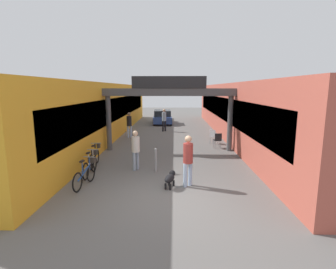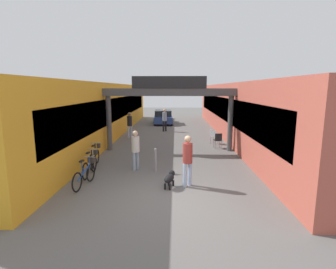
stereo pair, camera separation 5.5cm
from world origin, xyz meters
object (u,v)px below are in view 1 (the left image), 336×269
object	(u,v)px
pedestrian_with_dog	(188,157)
bicycle_silver_second	(91,164)
pedestrian_elderly_walking	(164,118)
bicycle_blue_nearest	(86,174)
bollard_post_metal	(156,160)
cafe_chair_aluminium_farther	(213,135)
pedestrian_companion	(136,148)
dog_on_leash	(170,178)
cafe_chair_black_nearer	(218,139)
bicycle_orange_third	(95,156)
parked_car_blue	(162,117)
pedestrian_carrying_crate	(129,123)

from	to	relation	value
pedestrian_with_dog	bicycle_silver_second	distance (m)	4.03
pedestrian_elderly_walking	bicycle_blue_nearest	distance (m)	12.32
bollard_post_metal	cafe_chair_aluminium_farther	world-z (taller)	bollard_post_metal
pedestrian_companion	dog_on_leash	bearing A→B (deg)	-52.74
bicycle_blue_nearest	cafe_chair_black_nearer	size ratio (longest dim) A/B	1.89
bicycle_silver_second	bollard_post_metal	bearing A→B (deg)	10.06
bicycle_orange_third	parked_car_blue	distance (m)	14.60
pedestrian_carrying_crate	bicycle_orange_third	distance (m)	6.86
pedestrian_carrying_crate	cafe_chair_aluminium_farther	distance (m)	5.96
pedestrian_companion	bicycle_silver_second	xyz separation A→B (m)	(-1.71, -0.69, -0.53)
pedestrian_with_dog	bicycle_orange_third	world-z (taller)	pedestrian_with_dog
pedestrian_carrying_crate	pedestrian_elderly_walking	world-z (taller)	pedestrian_elderly_walking
cafe_chair_black_nearer	dog_on_leash	bearing A→B (deg)	-113.37
pedestrian_carrying_crate	bollard_post_metal	xyz separation A→B (m)	(2.40, -7.63, -0.52)
pedestrian_with_dog	pedestrian_carrying_crate	bearing A→B (deg)	111.53
pedestrian_carrying_crate	parked_car_blue	world-z (taller)	pedestrian_carrying_crate
bicycle_silver_second	parked_car_blue	world-z (taller)	parked_car_blue
dog_on_leash	bicycle_orange_third	bearing A→B (deg)	143.42
pedestrian_companion	parked_car_blue	bearing A→B (deg)	88.28
bollard_post_metal	parked_car_blue	distance (m)	15.23
dog_on_leash	cafe_chair_aluminium_farther	distance (m)	7.80
pedestrian_companion	parked_car_blue	size ratio (longest dim) A/B	0.41
bicycle_silver_second	cafe_chair_aluminium_farther	distance (m)	8.40
pedestrian_elderly_walking	bicycle_orange_third	world-z (taller)	pedestrian_elderly_walking
pedestrian_carrying_crate	bicycle_orange_third	bearing A→B (deg)	-93.24
bicycle_silver_second	bicycle_orange_third	size ratio (longest dim) A/B	1.00
pedestrian_companion	cafe_chair_aluminium_farther	xyz separation A→B (m)	(4.06, 5.41, -0.43)
dog_on_leash	parked_car_blue	size ratio (longest dim) A/B	0.19
bicycle_silver_second	pedestrian_elderly_walking	bearing A→B (deg)	77.09
dog_on_leash	cafe_chair_black_nearer	distance (m)	6.65
bollard_post_metal	cafe_chair_aluminium_farther	distance (m)	6.49
pedestrian_carrying_crate	bicycle_orange_third	world-z (taller)	pedestrian_carrying_crate
pedestrian_companion	cafe_chair_aluminium_farther	world-z (taller)	pedestrian_companion
pedestrian_elderly_walking	bicycle_silver_second	bearing A→B (deg)	-102.91
pedestrian_with_dog	dog_on_leash	xyz separation A→B (m)	(-0.62, -0.12, -0.71)
pedestrian_companion	cafe_chair_black_nearer	size ratio (longest dim) A/B	1.90
pedestrian_elderly_walking	dog_on_leash	distance (m)	12.23
pedestrian_carrying_crate	dog_on_leash	world-z (taller)	pedestrian_carrying_crate
bicycle_silver_second	cafe_chair_black_nearer	bearing A→B (deg)	39.72
bicycle_orange_third	parked_car_blue	world-z (taller)	parked_car_blue
bollard_post_metal	cafe_chair_black_nearer	xyz separation A→B (m)	(3.26, 4.39, 0.03)
dog_on_leash	bicycle_blue_nearest	world-z (taller)	bicycle_blue_nearest
dog_on_leash	parked_car_blue	distance (m)	16.97
pedestrian_companion	bicycle_orange_third	xyz separation A→B (m)	(-1.92, 0.58, -0.53)
pedestrian_with_dog	parked_car_blue	xyz separation A→B (m)	(-1.66, 16.82, -0.41)
pedestrian_with_dog	bicycle_orange_third	bearing A→B (deg)	149.12
bicycle_blue_nearest	bicycle_silver_second	bearing A→B (deg)	99.46
bicycle_orange_third	pedestrian_companion	bearing A→B (deg)	-16.73
pedestrian_carrying_crate	cafe_chair_black_nearer	distance (m)	6.54
pedestrian_elderly_walking	bicycle_orange_third	xyz separation A→B (m)	(-2.72, -9.66, -0.61)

